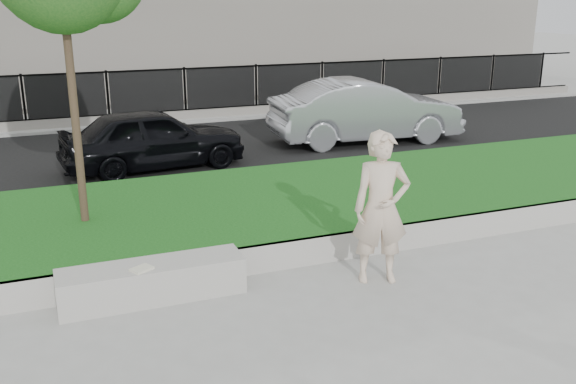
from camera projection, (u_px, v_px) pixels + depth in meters
name	position (u px, v px, depth m)	size (l,w,h in m)	color
ground	(280.00, 307.00, 7.80)	(90.00, 90.00, 0.00)	gray
grass_bank	(214.00, 216.00, 10.41)	(34.00, 4.00, 0.40)	#0E390F
grass_kerb	(253.00, 260.00, 8.66)	(34.00, 0.08, 0.40)	#A09D96
street	(154.00, 152.00, 15.35)	(34.00, 7.00, 0.04)	black
far_pavement	(127.00, 118.00, 19.33)	(34.00, 3.00, 0.12)	gray
iron_fence	(130.00, 107.00, 18.30)	(32.00, 0.30, 1.50)	slate
stone_bench	(152.00, 281.00, 7.95)	(2.27, 0.57, 0.47)	#A09D96
man	(381.00, 208.00, 8.25)	(0.73, 0.48, 2.01)	beige
book	(142.00, 269.00, 7.71)	(0.25, 0.18, 0.03)	beige
car_dark	(153.00, 138.00, 13.67)	(1.56, 3.87, 1.32)	black
car_silver	(366.00, 111.00, 16.13)	(1.67, 4.78, 1.57)	#989AA0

